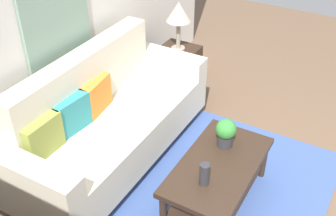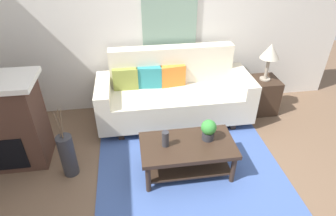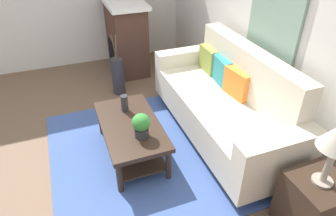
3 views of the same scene
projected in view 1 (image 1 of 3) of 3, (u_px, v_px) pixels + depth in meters
The scene contains 13 objects.
ground_plane at pixel (252, 210), 3.61m from camera, with size 9.48×9.48×0.00m, color brown.
wall_back at pixel (52, 18), 3.64m from camera, with size 5.48×0.10×2.70m, color silver.
area_rug at pixel (200, 189), 3.81m from camera, with size 2.25×2.13×0.01m, color #3D5693.
couch at pixel (109, 122), 3.94m from camera, with size 2.23×0.84×1.08m.
throw_pillow_olive at pixel (43, 137), 3.35m from camera, with size 0.36×0.12×0.32m, color olive.
throw_pillow_teal at pixel (71, 115), 3.60m from camera, with size 0.36×0.12×0.32m, color teal.
throw_pillow_orange at pixel (96, 96), 3.85m from camera, with size 0.36×0.12×0.32m, color orange.
coffee_table at pixel (218, 174), 3.53m from camera, with size 1.10×0.60×0.43m.
tabletop_vase at pixel (204, 174), 3.22m from camera, with size 0.08×0.08×0.19m, color #2D2D33.
potted_plant_tabletop at pixel (226, 132), 3.58m from camera, with size 0.18×0.18×0.26m.
side_table at pixel (178, 70), 5.05m from camera, with size 0.44×0.44×0.56m, color #332319.
table_lamp at pixel (179, 14), 4.64m from camera, with size 0.28×0.28×0.57m.
framed_painting at pixel (56, 15), 3.57m from camera, with size 0.80×0.03×0.78m, color gray.
Camera 1 is at (-2.49, -0.58, 2.79)m, focal length 44.71 mm.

